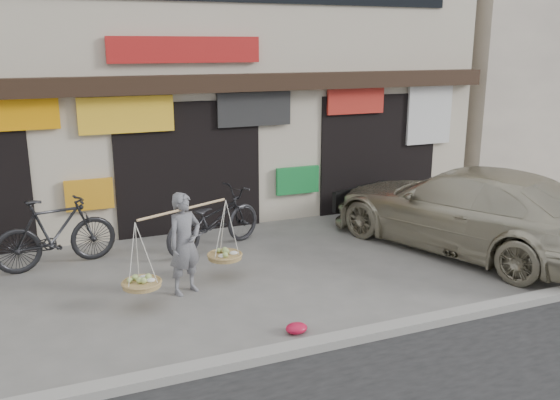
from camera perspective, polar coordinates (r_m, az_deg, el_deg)
name	(u,v)px	position (r m, az deg, el deg)	size (l,w,h in m)	color
ground	(247,293)	(9.46, -3.16, -8.95)	(70.00, 70.00, 0.00)	slate
kerb	(300,348)	(7.77, 1.92, -14.03)	(70.00, 0.25, 0.12)	gray
shophouse_block	(156,60)	(14.88, -11.86, 13.09)	(14.00, 6.32, 7.00)	#C2B69D
neighbor_east	(557,63)	(22.32, 25.10, 11.86)	(12.00, 7.00, 6.40)	#B8AB98
street_vendor	(185,247)	(9.34, -9.14, -4.53)	(2.04, 1.22, 1.62)	slate
bike_1	(56,233)	(11.04, -20.79, -2.95)	(0.59, 2.09, 1.25)	black
bike_2	(214,220)	(11.30, -6.41, -1.91)	(0.77, 2.20, 1.16)	black
suv	(465,209)	(11.73, 17.41, -0.80)	(3.92, 5.88, 1.58)	#ACA58B
red_bag	(297,328)	(8.22, 1.60, -12.23)	(0.31, 0.25, 0.14)	#BD1133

